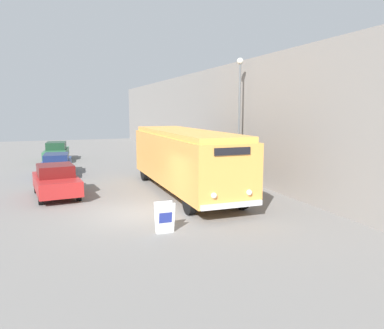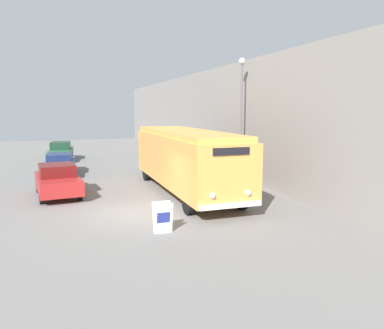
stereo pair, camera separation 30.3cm
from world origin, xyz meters
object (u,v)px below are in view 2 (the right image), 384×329
object	(u,v)px
sign_board	(163,218)
streetlamp	(241,104)
parked_car_mid	(60,164)
vintage_bus	(186,157)
parked_car_near	(58,180)
parked_car_far	(61,151)

from	to	relation	value
sign_board	streetlamp	bearing A→B (deg)	47.52
parked_car_mid	vintage_bus	bearing A→B (deg)	-47.01
parked_car_near	parked_car_far	size ratio (longest dim) A/B	0.87
sign_board	streetlamp	distance (m)	10.40
parked_car_near	parked_car_far	world-z (taller)	parked_car_near
vintage_bus	sign_board	distance (m)	6.52
streetlamp	sign_board	bearing A→B (deg)	-132.48
parked_car_near	vintage_bus	bearing A→B (deg)	-17.49
parked_car_far	vintage_bus	bearing A→B (deg)	-62.32
vintage_bus	parked_car_mid	xyz separation A→B (m)	(-6.07, 7.61, -1.09)
sign_board	parked_car_mid	world-z (taller)	parked_car_mid
vintage_bus	parked_car_far	distance (m)	16.10
sign_board	parked_car_near	world-z (taller)	parked_car_near
streetlamp	vintage_bus	bearing A→B (deg)	-160.54
vintage_bus	sign_board	xyz separation A→B (m)	(-2.76, -5.77, -1.28)
parked_car_mid	parked_car_far	world-z (taller)	parked_car_far
vintage_bus	parked_car_far	xyz separation A→B (m)	(-5.99, 14.91, -1.02)
parked_car_near	parked_car_far	bearing A→B (deg)	83.37
parked_car_near	parked_car_far	distance (m)	13.65
sign_board	parked_car_far	distance (m)	20.93
streetlamp	parked_car_near	bearing A→B (deg)	-179.69
vintage_bus	parked_car_mid	world-z (taller)	vintage_bus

